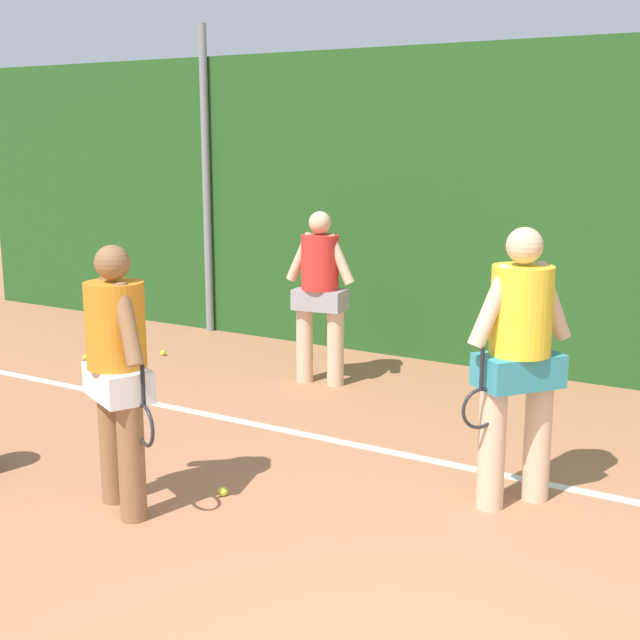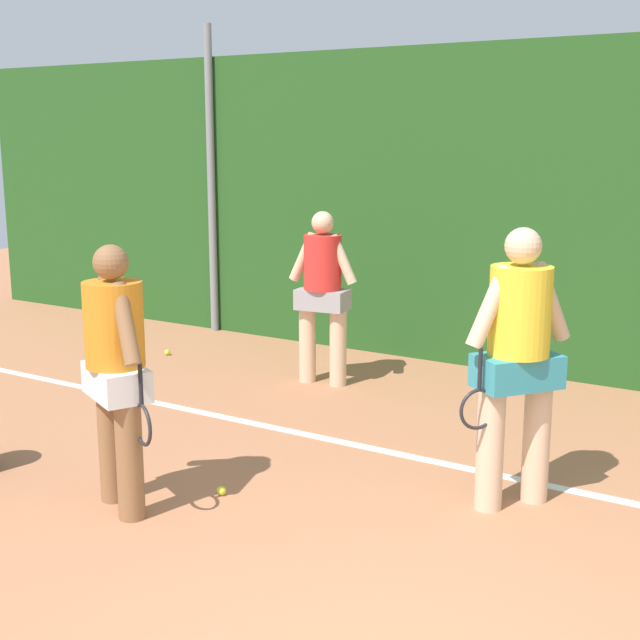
% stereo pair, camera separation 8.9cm
% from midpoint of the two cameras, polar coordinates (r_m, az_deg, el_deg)
% --- Properties ---
extents(ground_plane, '(29.10, 29.10, 0.00)m').
position_cam_midpoint_polar(ground_plane, '(5.50, 12.74, -15.16)').
color(ground_plane, '#B2704C').
extents(fence_post_left, '(0.10, 0.10, 3.80)m').
position_cam_midpoint_polar(fence_post_left, '(11.09, -7.68, 8.92)').
color(fence_post_left, gray).
rests_on(fence_post_left, ground_plane).
extents(court_baseline_paint, '(13.82, 0.10, 0.01)m').
position_cam_midpoint_polar(court_baseline_paint, '(6.58, 16.17, -10.66)').
color(court_baseline_paint, white).
rests_on(court_baseline_paint, ground_plane).
extents(player_foreground_near, '(0.78, 0.51, 1.80)m').
position_cam_midpoint_polar(player_foreground_near, '(5.86, -13.53, -2.92)').
color(player_foreground_near, '#8C603D').
rests_on(player_foreground_near, ground_plane).
extents(player_midcourt, '(0.59, 0.74, 1.91)m').
position_cam_midpoint_polar(player_midcourt, '(5.93, 12.48, -2.11)').
color(player_midcourt, beige).
rests_on(player_midcourt, ground_plane).
extents(player_backcourt_far, '(0.73, 0.38, 1.75)m').
position_cam_midpoint_polar(player_backcourt_far, '(8.69, -0.30, 2.10)').
color(player_backcourt_far, beige).
rests_on(player_backcourt_far, ground_plane).
extents(tennis_ball_2, '(0.07, 0.07, 0.07)m').
position_cam_midpoint_polar(tennis_ball_2, '(10.15, -10.48, -2.14)').
color(tennis_ball_2, '#CCDB33').
rests_on(tennis_ball_2, ground_plane).
extents(tennis_ball_3, '(0.07, 0.07, 0.07)m').
position_cam_midpoint_polar(tennis_ball_3, '(10.14, -15.35, -2.38)').
color(tennis_ball_3, '#CCDB33').
rests_on(tennis_ball_3, ground_plane).
extents(tennis_ball_5, '(0.07, 0.07, 0.07)m').
position_cam_midpoint_polar(tennis_ball_5, '(6.28, -6.78, -11.08)').
color(tennis_ball_5, '#CCDB33').
rests_on(tennis_ball_5, ground_plane).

